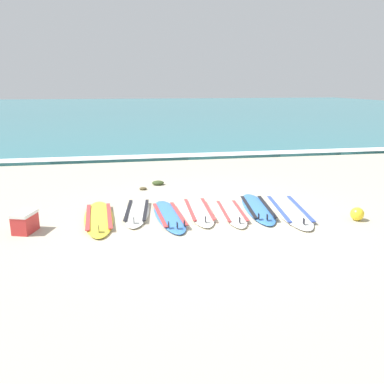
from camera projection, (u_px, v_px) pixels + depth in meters
The scene contains 14 objects.
ground_plane at pixel (212, 217), 7.85m from camera, with size 80.00×80.00×0.00m, color #B7AD93.
sea at pixel (135, 109), 42.14m from camera, with size 80.00×60.00×0.10m, color teal.
wave_foam_strip at pixel (170, 157), 14.04m from camera, with size 80.00×0.76×0.11m, color white.
surfboard_0 at pixel (99, 218), 7.72m from camera, with size 0.68×2.28×0.18m.
surfboard_1 at pixel (137, 211), 8.09m from camera, with size 0.73×2.05×0.18m.
surfboard_2 at pixel (169, 216), 7.84m from camera, with size 0.65×2.15×0.18m.
surfboard_3 at pixel (199, 210), 8.16m from camera, with size 0.61×2.12×0.18m.
surfboard_4 at pixel (232, 212), 8.06m from camera, with size 0.64×1.96×0.18m.
surfboard_5 at pixel (258, 208), 8.32m from camera, with size 0.83×2.25×0.18m.
surfboard_6 at pixel (289, 209), 8.22m from camera, with size 0.99×2.59×0.18m.
cooler_box at pixel (25, 222), 7.02m from camera, with size 0.44×0.53×0.38m.
beach_ball at pixel (357, 214), 7.64m from camera, with size 0.26×0.26×0.26m, color yellow.
seaweed_clump_near_shoreline at pixel (158, 183), 10.37m from camera, with size 0.32×0.25×0.11m, color #384723.
seaweed_clump_mid_sand at pixel (143, 188), 9.89m from camera, with size 0.19×0.15×0.07m, color #4C4228.
Camera 1 is at (-1.72, -7.24, 2.56)m, focal length 36.77 mm.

